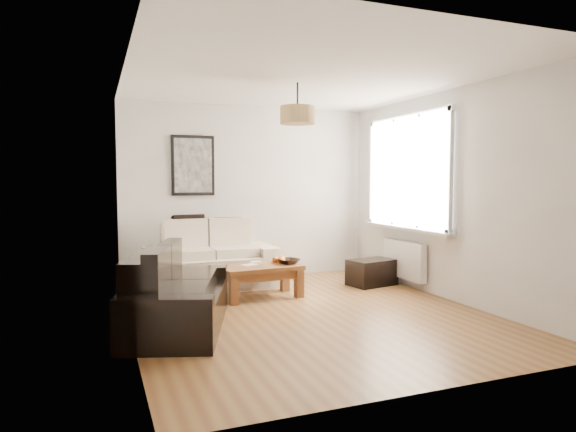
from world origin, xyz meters
name	(u,v)px	position (x,y,z in m)	size (l,w,h in m)	color
floor	(307,313)	(0.00, 0.00, 0.00)	(4.50, 4.50, 0.00)	brown
ceiling	(308,77)	(0.00, 0.00, 2.60)	(3.80, 4.50, 0.00)	white
wall_back	(249,193)	(0.00, 2.25, 1.30)	(3.80, 0.04, 2.60)	silver
wall_front	(438,207)	(0.00, -2.25, 1.30)	(3.80, 0.04, 2.60)	silver
wall_left	(127,199)	(-1.90, 0.00, 1.30)	(0.04, 4.50, 2.60)	silver
wall_right	(448,195)	(1.90, 0.00, 1.30)	(0.04, 4.50, 2.60)	silver
window_bay	(408,172)	(1.86, 0.80, 1.60)	(0.14, 1.90, 1.60)	white
radiator	(404,260)	(1.82, 0.80, 0.38)	(0.10, 0.90, 0.52)	white
poster	(193,166)	(-0.85, 2.22, 1.70)	(0.62, 0.04, 0.87)	black
pendant_shade	(297,115)	(0.00, 0.30, 2.23)	(0.40, 0.40, 0.20)	tan
loveseat_cream	(210,256)	(-0.70, 1.78, 0.44)	(1.76, 0.96, 0.87)	beige
sofa_leather	(179,291)	(-1.43, -0.05, 0.38)	(1.74, 0.85, 0.75)	black
coffee_table	(261,281)	(-0.26, 0.90, 0.21)	(1.00, 0.55, 0.41)	brown
ottoman	(372,272)	(1.45, 1.05, 0.18)	(0.64, 0.41, 0.37)	black
cushion_left	(189,231)	(-0.96, 1.99, 0.77)	(0.45, 0.14, 0.45)	black
cushion_right	(228,231)	(-0.39, 1.99, 0.74)	(0.40, 0.12, 0.40)	black
fruit_bowl	(289,261)	(0.12, 0.88, 0.44)	(0.27, 0.27, 0.07)	black
orange_a	(281,260)	(0.04, 0.94, 0.45)	(0.09, 0.09, 0.09)	orange
orange_b	(282,259)	(0.07, 1.01, 0.45)	(0.09, 0.09, 0.09)	#D55912
orange_c	(275,260)	(-0.02, 1.01, 0.45)	(0.08, 0.08, 0.08)	#E55513
papers	(250,265)	(-0.38, 0.98, 0.41)	(0.19, 0.13, 0.01)	white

